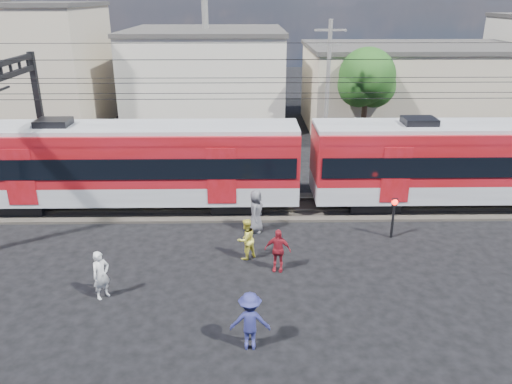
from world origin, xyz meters
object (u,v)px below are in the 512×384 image
commuter_train (132,162)px  pedestrian_c (250,321)px  crossing_signal (394,211)px  pedestrian_a (101,275)px

commuter_train → pedestrian_c: size_ratio=27.40×
pedestrian_c → crossing_signal: 9.39m
commuter_train → pedestrian_c: (5.48, -10.39, -1.48)m
pedestrian_a → crossing_signal: size_ratio=0.96×
commuter_train → pedestrian_c: bearing=-62.2°
commuter_train → pedestrian_a: size_ratio=28.98×
pedestrian_a → pedestrian_c: bearing=-76.4°
pedestrian_a → pedestrian_c: size_ratio=0.95×
pedestrian_a → pedestrian_c: (5.05, -2.74, 0.05)m
commuter_train → crossing_signal: 12.11m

